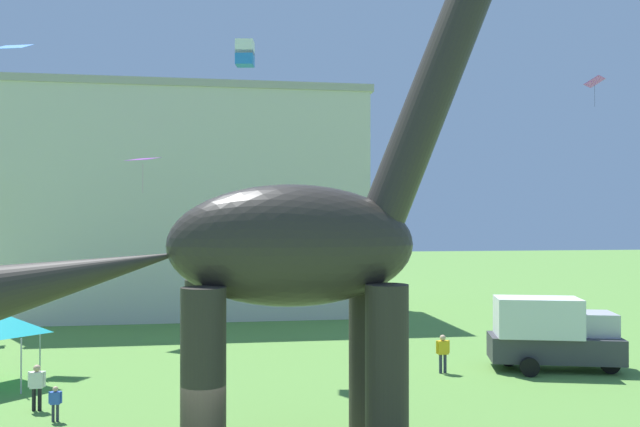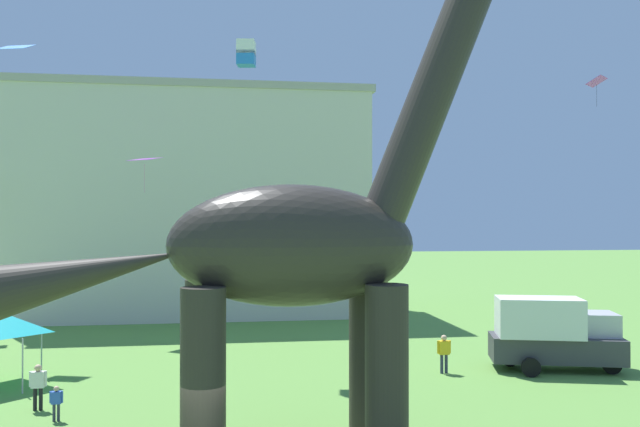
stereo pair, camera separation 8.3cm
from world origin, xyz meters
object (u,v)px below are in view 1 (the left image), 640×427
kite_apex (245,53)px  kite_high_right (143,159)px  dinosaur_sculpture (289,245)px  kite_mid_right (595,82)px  person_vendor_side (37,383)px  parked_box_truck (552,333)px  person_near_flyer (55,400)px  person_strolling_adult (443,350)px  kite_drifting (13,47)px

kite_apex → kite_high_right: kite_apex is taller
dinosaur_sculpture → kite_mid_right: size_ratio=10.01×
person_vendor_side → kite_high_right: (1.99, 14.37, 9.11)m
parked_box_truck → person_near_flyer: (-19.87, -4.51, -0.95)m
person_near_flyer → person_strolling_adult: size_ratio=0.70×
dinosaur_sculpture → person_near_flyer: (-7.19, 4.93, -5.23)m
kite_apex → kite_high_right: bearing=127.5°
person_strolling_adult → kite_apex: (-8.36, 3.99, 13.54)m
person_strolling_adult → kite_apex: 16.41m
kite_apex → kite_mid_right: (19.61, 2.72, -0.16)m
person_near_flyer → kite_mid_right: kite_mid_right is taller
person_strolling_adult → kite_high_right: kite_high_right is taller
person_strolling_adult → kite_drifting: size_ratio=0.85×
dinosaur_sculpture → kite_high_right: (-6.14, 20.70, 4.15)m
parked_box_truck → kite_apex: size_ratio=5.01×
parked_box_truck → person_near_flyer: size_ratio=5.15×
person_strolling_adult → kite_high_right: bearing=79.7°
parked_box_truck → person_strolling_adult: size_ratio=3.60×
person_vendor_side → kite_apex: (7.46, 7.23, 13.58)m
person_vendor_side → kite_mid_right: 31.81m
kite_apex → kite_mid_right: 19.80m
dinosaur_sculpture → kite_mid_right: bearing=7.3°
kite_mid_right → kite_high_right: (-25.08, 4.42, -4.30)m
person_strolling_adult → kite_apex: size_ratio=1.39×
dinosaur_sculpture → kite_high_right: 21.98m
dinosaur_sculpture → kite_drifting: (-12.40, 18.22, 9.67)m
dinosaur_sculpture → person_strolling_adult: (7.70, 9.57, -4.93)m
person_near_flyer → kite_drifting: 20.64m
person_near_flyer → parked_box_truck: bearing=-15.8°
parked_box_truck → person_vendor_side: size_ratio=3.74×
person_near_flyer → kite_apex: bearing=24.3°
dinosaur_sculpture → kite_apex: 16.08m
kite_apex → kite_drifting: size_ratio=0.61×
parked_box_truck → kite_drifting: (-25.08, 8.79, 13.95)m
dinosaur_sculpture → parked_box_truck: bearing=3.3°
dinosaur_sculpture → person_near_flyer: dinosaur_sculpture is taller
kite_apex → person_strolling_adult: bearing=-25.5°
dinosaur_sculpture → person_strolling_adult: size_ratio=9.90×
person_near_flyer → kite_high_right: 18.38m
parked_box_truck → kite_apex: kite_apex is taller
person_strolling_adult → kite_mid_right: 18.72m
person_vendor_side → kite_apex: kite_apex is taller
dinosaur_sculpture → kite_drifting: dinosaur_sculpture is taller
person_vendor_side → kite_high_right: size_ratio=0.76×
dinosaur_sculpture → kite_drifting: bearing=90.8°
kite_apex → person_vendor_side: bearing=-135.9°
kite_high_right → person_strolling_adult: bearing=-38.8°
person_near_flyer → person_vendor_side: bearing=95.1°
dinosaur_sculpture → parked_box_truck: (12.68, 9.44, -4.28)m
dinosaur_sculpture → person_vendor_side: dinosaur_sculpture is taller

